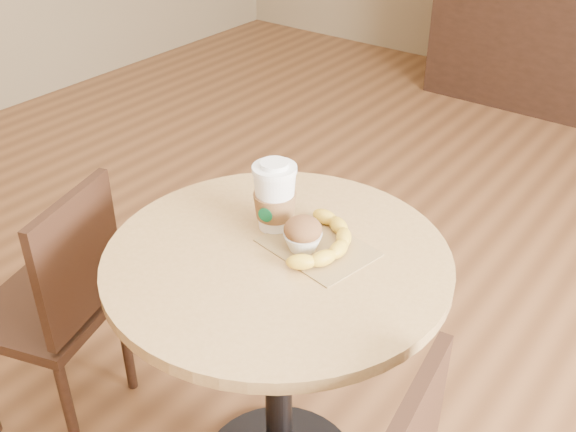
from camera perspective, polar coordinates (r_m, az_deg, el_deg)
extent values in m
cylinder|color=black|center=(1.74, -0.81, -13.36)|extent=(0.07, 0.07, 0.72)
cylinder|color=tan|center=(1.51, -0.92, -3.70)|extent=(0.78, 0.78, 0.03)
cube|color=black|center=(2.03, -19.98, -7.53)|extent=(0.43, 0.43, 0.03)
cylinder|color=black|center=(2.31, -19.84, -8.25)|extent=(0.03, 0.03, 0.39)
cylinder|color=black|center=(2.16, -13.59, -10.22)|extent=(0.03, 0.03, 0.39)
cylinder|color=black|center=(2.00, -18.06, -15.35)|extent=(0.03, 0.03, 0.39)
cube|color=black|center=(1.82, -17.34, -3.48)|extent=(0.12, 0.32, 0.36)
cube|color=olive|center=(1.52, 2.55, -2.66)|extent=(0.27, 0.22, 0.00)
cylinder|color=white|center=(1.52, -1.15, 4.00)|extent=(0.10, 0.10, 0.01)
cylinder|color=white|center=(1.51, -1.16, 4.40)|extent=(0.07, 0.07, 0.01)
cylinder|color=#074723|center=(1.52, -1.94, 0.08)|extent=(0.03, 0.01, 0.03)
ellipsoid|color=brown|center=(1.49, 1.27, -1.13)|extent=(0.09, 0.09, 0.06)
ellipsoid|color=beige|center=(1.48, 1.27, -0.55)|extent=(0.03, 0.03, 0.02)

